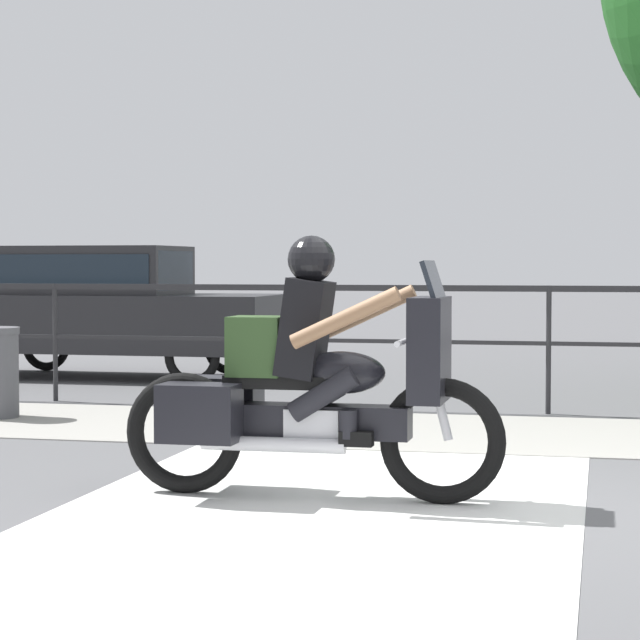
{
  "coord_description": "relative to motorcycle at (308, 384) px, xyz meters",
  "views": [
    {
      "loc": [
        0.51,
        -7.18,
        1.44
      ],
      "look_at": [
        -1.28,
        0.67,
        1.08
      ],
      "focal_mm": 70.0,
      "sensor_mm": 36.0,
      "label": 1
    }
  ],
  "objects": [
    {
      "name": "fence_railing",
      "position": [
        1.25,
        4.71,
        0.27
      ],
      "size": [
        36.0,
        0.05,
        1.23
      ],
      "color": "#232326",
      "rests_on": "ground"
    },
    {
      "name": "ground_plane",
      "position": [
        1.25,
        -0.21,
        -0.7
      ],
      "size": [
        120.0,
        120.0,
        0.0
      ],
      "primitive_type": "plane",
      "color": "#565659"
    },
    {
      "name": "motorcycle",
      "position": [
        0.0,
        0.0,
        0.0
      ],
      "size": [
        2.39,
        0.76,
        1.62
      ],
      "rotation": [
        0.0,
        0.0,
        -0.08
      ],
      "color": "black",
      "rests_on": "ground"
    },
    {
      "name": "sidewalk_band",
      "position": [
        1.25,
        3.19,
        -0.7
      ],
      "size": [
        44.0,
        2.4,
        0.01
      ],
      "primitive_type": "cube",
      "color": "#99968E",
      "rests_on": "ground"
    },
    {
      "name": "parked_car",
      "position": [
        -4.37,
        7.39,
        0.24
      ],
      "size": [
        4.17,
        1.65,
        1.67
      ],
      "rotation": [
        0.0,
        0.0,
        -0.02
      ],
      "color": "#232326",
      "rests_on": "ground"
    },
    {
      "name": "crosswalk_band",
      "position": [
        0.15,
        -0.41,
        -0.7
      ],
      "size": [
        3.05,
        6.0,
        0.01
      ],
      "primitive_type": "cube",
      "color": "silver",
      "rests_on": "ground"
    }
  ]
}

